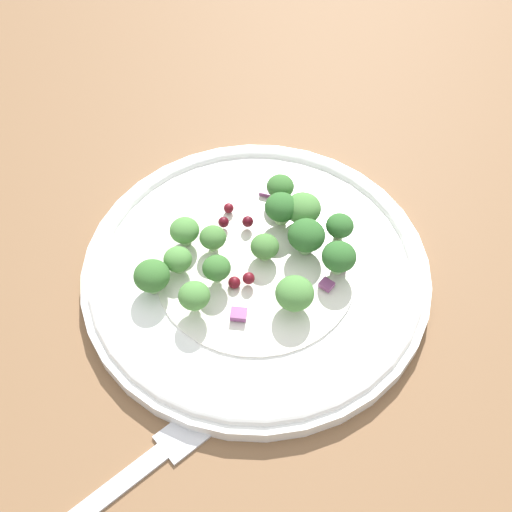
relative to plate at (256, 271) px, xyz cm
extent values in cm
cube|color=brown|center=(-1.72, -1.62, -1.86)|extent=(180.00, 180.00, 2.00)
cylinder|color=white|center=(0.00, 0.00, -0.26)|extent=(25.89, 25.89, 1.20)
torus|color=white|center=(0.00, 0.00, 0.34)|extent=(24.81, 24.81, 1.00)
cylinder|color=white|center=(0.00, 0.00, 0.44)|extent=(15.01, 15.01, 0.20)
cylinder|color=#9EC684|center=(5.34, 2.62, 1.29)|extent=(0.94, 0.94, 0.94)
ellipsoid|color=#2D6028|center=(5.34, 2.62, 2.42)|extent=(2.50, 2.50, 1.88)
cylinder|color=#8EB77A|center=(-5.71, -0.79, 1.03)|extent=(0.83, 0.83, 0.83)
ellipsoid|color=#4C843D|center=(-5.71, -0.79, 2.03)|extent=(2.22, 2.22, 1.67)
cylinder|color=#9EC684|center=(-1.91, 6.61, 1.11)|extent=(0.81, 0.81, 0.81)
ellipsoid|color=#386B2D|center=(-1.91, 6.61, 2.08)|extent=(2.15, 2.15, 1.61)
cylinder|color=#8EB77A|center=(4.03, 5.43, 1.16)|extent=(0.79, 0.79, 0.79)
ellipsoid|color=#2D6028|center=(4.03, 5.43, 2.10)|extent=(2.09, 2.09, 1.57)
cylinder|color=#ADD18E|center=(0.12, 1.06, 0.91)|extent=(0.79, 0.79, 0.79)
ellipsoid|color=#477A38|center=(0.12, 1.06, 1.86)|extent=(2.12, 2.12, 1.59)
cylinder|color=#8EB77A|center=(2.41, 3.17, 1.13)|extent=(1.04, 1.04, 1.04)
ellipsoid|color=#2D6028|center=(2.41, 3.17, 2.37)|extent=(2.77, 2.77, 2.08)
cylinder|color=#ADD18E|center=(-0.47, 4.52, 1.32)|extent=(0.94, 0.94, 0.94)
ellipsoid|color=#2D6028|center=(-0.47, 4.52, 2.45)|extent=(2.52, 2.52, 1.89)
cylinder|color=#9EC684|center=(-1.72, -5.41, 1.39)|extent=(0.83, 0.83, 0.83)
ellipsoid|color=#4C843D|center=(-1.72, -5.41, 2.39)|extent=(2.22, 2.22, 1.66)
cylinder|color=#9EC684|center=(-4.72, -3.14, 0.91)|extent=(0.78, 0.78, 0.78)
ellipsoid|color=#4C843D|center=(-4.72, -3.14, 1.85)|extent=(2.08, 2.08, 1.56)
cylinder|color=#9EC684|center=(-3.53, -0.28, 1.14)|extent=(0.75, 0.75, 0.75)
ellipsoid|color=#477A38|center=(-3.53, -0.28, 2.04)|extent=(1.99, 1.99, 1.49)
cylinder|color=#9EC684|center=(0.92, 5.42, 0.99)|extent=(1.03, 1.03, 1.03)
ellipsoid|color=#4C843D|center=(0.92, 5.42, 2.23)|extent=(2.75, 2.75, 2.07)
cylinder|color=#8EB77A|center=(-1.52, -2.58, 1.33)|extent=(0.77, 0.77, 0.77)
ellipsoid|color=#386B2D|center=(-1.52, -2.58, 2.25)|extent=(2.05, 2.05, 1.54)
cylinder|color=#ADD18E|center=(4.07, -1.13, 1.01)|extent=(1.02, 1.02, 1.02)
ellipsoid|color=#4C843D|center=(4.07, -1.13, 2.23)|extent=(2.72, 2.72, 2.04)
cylinder|color=#9EC684|center=(-5.36, -5.38, 0.90)|extent=(0.97, 0.97, 0.97)
ellipsoid|color=#386B2D|center=(-5.36, -5.38, 2.07)|extent=(2.60, 2.60, 1.95)
sphere|color=maroon|center=(0.34, -1.67, 1.28)|extent=(0.89, 0.89, 0.89)
sphere|color=#4C0A14|center=(-4.01, 1.89, 1.22)|extent=(0.84, 0.84, 0.84)
sphere|color=#4C0A14|center=(-2.42, 2.83, 1.29)|extent=(0.86, 0.86, 0.86)
sphere|color=maroon|center=(-4.51, 3.41, 1.03)|extent=(0.79, 0.79, 0.79)
sphere|color=#4C0A14|center=(4.63, 4.35, 1.10)|extent=(0.94, 0.94, 0.94)
sphere|color=maroon|center=(-0.47, -2.26, 0.93)|extent=(0.91, 0.91, 0.91)
cube|color=#843D75|center=(1.19, -4.38, 0.93)|extent=(1.40, 1.31, 0.47)
cube|color=#843D75|center=(-2.76, 6.58, 0.81)|extent=(1.47, 1.08, 0.36)
cube|color=#843D75|center=(5.32, 0.99, 0.91)|extent=(1.05, 0.94, 0.39)
cube|color=#843D75|center=(5.28, 3.15, 0.91)|extent=(1.43, 1.48, 0.46)
cube|color=silver|center=(2.42, -12.96, -0.61)|extent=(3.45, 4.19, 0.50)
camera|label=1|loc=(14.77, -24.86, 41.25)|focal=47.40mm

